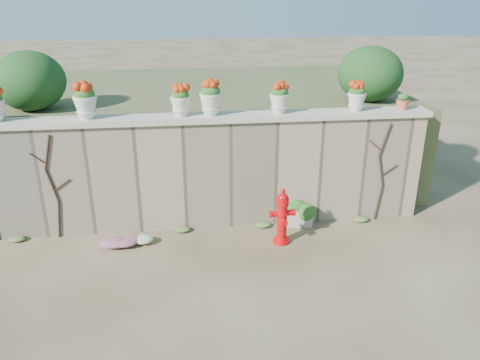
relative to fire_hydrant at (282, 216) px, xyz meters
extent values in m
plane|color=#4C3A26|center=(-1.22, -0.91, -0.51)|extent=(80.00, 80.00, 0.00)
cube|color=gray|center=(-1.22, 0.89, 0.49)|extent=(8.00, 0.40, 2.00)
cube|color=beige|center=(-1.22, 0.89, 1.54)|extent=(8.10, 0.52, 0.10)
cube|color=#384C23|center=(-1.22, 4.09, 0.49)|extent=(9.00, 6.00, 2.00)
ellipsoid|color=#143814|center=(-4.42, 2.09, 2.04)|extent=(1.30, 1.30, 1.10)
ellipsoid|color=#143814|center=(2.18, 2.09, 2.04)|extent=(1.30, 1.30, 1.10)
cylinder|color=black|center=(-3.88, 0.67, -0.16)|extent=(0.12, 0.04, 0.70)
cylinder|color=black|center=(-3.90, 0.67, 0.49)|extent=(0.17, 0.04, 0.61)
cylinder|color=black|center=(-3.89, 0.67, 1.09)|extent=(0.18, 0.04, 0.61)
cylinder|color=black|center=(-3.74, 0.67, 0.49)|extent=(0.30, 0.02, 0.22)
cylinder|color=black|center=(-4.07, 0.67, 0.99)|extent=(0.25, 0.02, 0.21)
cylinder|color=black|center=(2.02, 0.67, -0.16)|extent=(0.12, 0.04, 0.70)
cylinder|color=black|center=(2.00, 0.67, 0.49)|extent=(0.17, 0.04, 0.61)
cylinder|color=black|center=(2.01, 0.67, 1.09)|extent=(0.18, 0.04, 0.61)
cylinder|color=black|center=(2.16, 0.67, 0.49)|extent=(0.30, 0.02, 0.22)
cylinder|color=black|center=(1.83, 0.67, 0.99)|extent=(0.25, 0.02, 0.21)
cylinder|color=red|center=(0.00, 0.00, -0.48)|extent=(0.29, 0.29, 0.05)
cylinder|color=red|center=(0.00, 0.00, -0.10)|extent=(0.17, 0.17, 0.63)
cylinder|color=red|center=(0.00, 0.00, 0.05)|extent=(0.21, 0.21, 0.04)
cylinder|color=red|center=(0.00, 0.00, 0.27)|extent=(0.21, 0.21, 0.12)
ellipsoid|color=red|center=(0.00, 0.00, 0.37)|extent=(0.19, 0.19, 0.14)
cylinder|color=red|center=(0.00, 0.00, 0.45)|extent=(0.07, 0.07, 0.10)
cylinder|color=red|center=(-0.14, -0.01, 0.05)|extent=(0.15, 0.11, 0.10)
cylinder|color=red|center=(0.14, 0.01, 0.05)|extent=(0.15, 0.11, 0.10)
cylinder|color=red|center=(0.01, -0.11, -0.05)|extent=(0.10, 0.11, 0.09)
cube|color=beige|center=(0.44, 0.64, -0.35)|extent=(0.59, 0.40, 0.32)
ellipsoid|color=#1E5119|center=(0.44, 0.64, -0.13)|extent=(0.46, 0.32, 0.17)
ellipsoid|color=#1E5119|center=(0.47, 0.64, -0.20)|extent=(0.65, 0.59, 0.62)
ellipsoid|color=#CD2994|center=(-2.71, 0.23, -0.40)|extent=(0.79, 0.53, 0.21)
ellipsoid|color=white|center=(-2.34, 0.28, -0.42)|extent=(0.53, 0.42, 0.19)
ellipsoid|color=#1E5119|center=(-3.22, 0.89, 2.02)|extent=(0.34, 0.34, 0.20)
ellipsoid|color=#B72E0B|center=(-3.22, 0.89, 2.10)|extent=(0.30, 0.30, 0.21)
ellipsoid|color=#1E5119|center=(-1.64, 0.89, 1.96)|extent=(0.30, 0.30, 0.18)
ellipsoid|color=#B72E0B|center=(-1.64, 0.89, 2.04)|extent=(0.26, 0.26, 0.19)
ellipsoid|color=#1E5119|center=(-1.13, 0.89, 2.01)|extent=(0.34, 0.34, 0.20)
ellipsoid|color=#B72E0B|center=(-1.13, 0.89, 2.09)|extent=(0.29, 0.29, 0.21)
ellipsoid|color=#1E5119|center=(0.07, 0.89, 1.96)|extent=(0.30, 0.30, 0.18)
ellipsoid|color=#B72E0B|center=(0.07, 0.89, 2.04)|extent=(0.26, 0.26, 0.19)
ellipsoid|color=#1E5119|center=(1.48, 0.89, 1.95)|extent=(0.29, 0.29, 0.17)
ellipsoid|color=#B72E0B|center=(1.48, 0.89, 2.02)|extent=(0.25, 0.25, 0.18)
ellipsoid|color=#1E5119|center=(2.36, 0.89, 1.81)|extent=(0.19, 0.19, 0.14)
camera|label=1|loc=(-1.60, -7.07, 3.57)|focal=35.00mm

